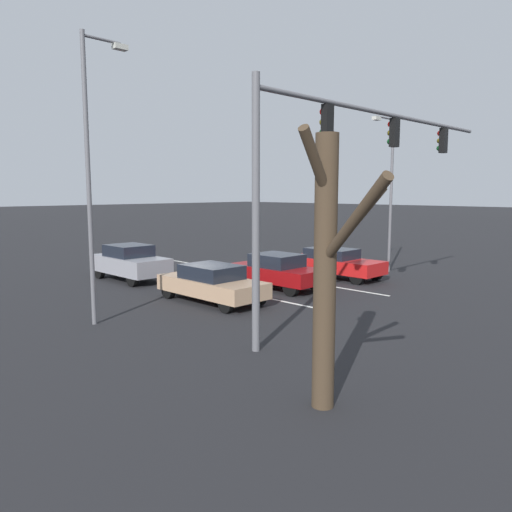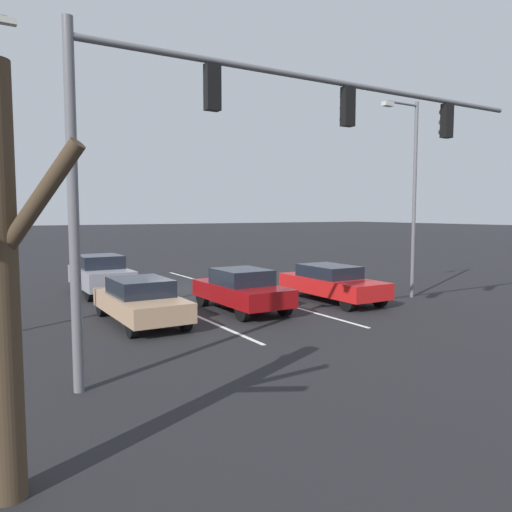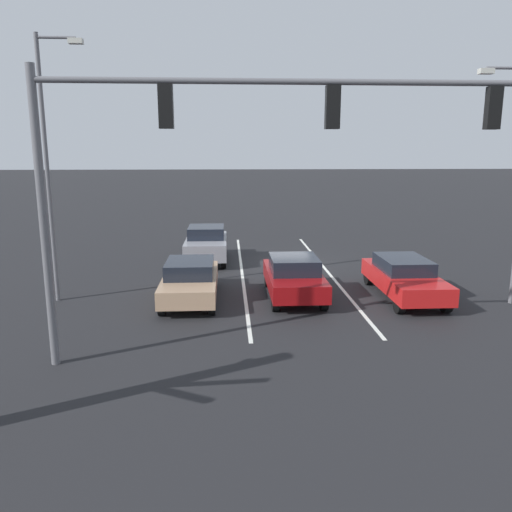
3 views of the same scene
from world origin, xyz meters
The scene contains 9 objects.
ground_plane centered at (0.00, 0.00, 0.00)m, with size 240.00×240.00×0.00m, color black.
lane_stripe_left_divider centered at (-1.83, 1.94, 0.01)m, with size 0.12×15.89×0.01m, color silver.
lane_stripe_center_divider centered at (1.83, 1.94, 0.01)m, with size 0.12×15.89×0.01m, color silver.
car_tan_rightlane_front centered at (3.72, 5.73, 0.71)m, with size 1.81×4.41×1.38m.
car_red_leftlane_front centered at (-3.74, 5.83, 0.73)m, with size 1.77×4.64×1.38m.
car_maroon_midlane_front centered at (0.13, 5.68, 0.76)m, with size 1.83×4.16×1.46m.
car_gray_rightlane_second centered at (3.40, -0.41, 0.84)m, with size 1.86×4.09×1.63m.
traffic_signal_gantry centered at (2.36, 10.87, 5.29)m, with size 12.87×0.37×6.89m.
street_lamp_left_shoulder centered at (-6.92, 6.76, 4.44)m, with size 1.86×0.24×7.68m.
Camera 2 is at (8.48, 20.52, 3.40)m, focal length 35.00 mm.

